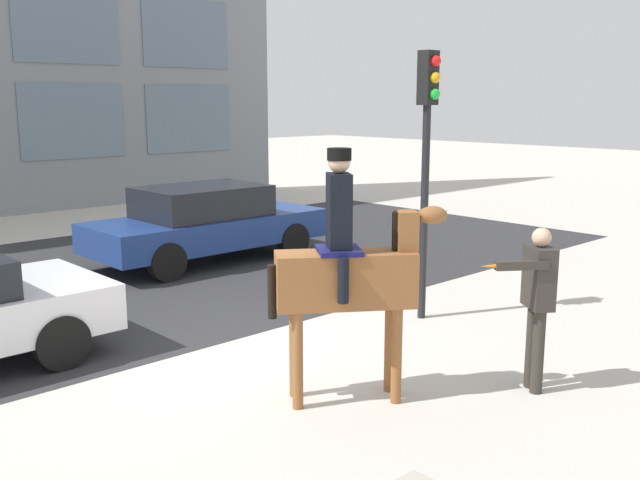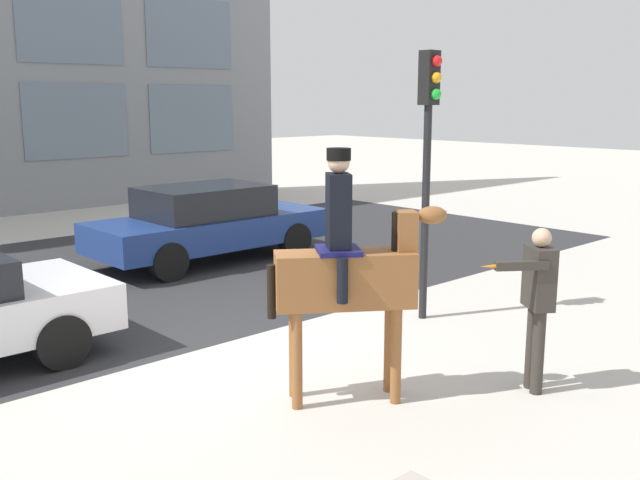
% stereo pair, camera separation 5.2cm
% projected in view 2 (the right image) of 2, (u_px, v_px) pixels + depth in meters
% --- Properties ---
extents(ground_plane, '(80.00, 80.00, 0.00)m').
position_uv_depth(ground_plane, '(240.00, 355.00, 8.72)').
color(ground_plane, beige).
extents(road_surface, '(21.65, 8.50, 0.01)m').
position_uv_depth(road_surface, '(74.00, 283.00, 12.15)').
color(road_surface, '#2D2D30').
rests_on(road_surface, ground_plane).
extents(mounted_horse_lead, '(1.61, 1.26, 2.61)m').
position_uv_depth(mounted_horse_lead, '(349.00, 272.00, 7.18)').
color(mounted_horse_lead, brown).
rests_on(mounted_horse_lead, ground_plane).
extents(pedestrian_bystander, '(0.90, 0.52, 1.77)m').
position_uv_depth(pedestrian_bystander, '(537.00, 296.00, 7.46)').
color(pedestrian_bystander, '#332D28').
rests_on(pedestrian_bystander, ground_plane).
extents(street_car_far_lane, '(4.60, 1.92, 1.47)m').
position_uv_depth(street_car_far_lane, '(208.00, 222.00, 13.68)').
color(street_car_far_lane, navy).
rests_on(street_car_far_lane, ground_plane).
extents(traffic_light, '(0.24, 0.29, 3.72)m').
position_uv_depth(traffic_light, '(428.00, 141.00, 9.73)').
color(traffic_light, black).
rests_on(traffic_light, ground_plane).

